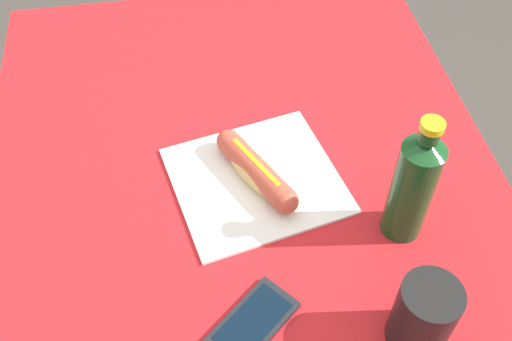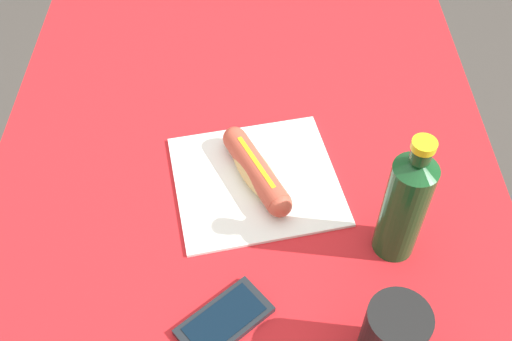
# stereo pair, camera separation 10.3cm
# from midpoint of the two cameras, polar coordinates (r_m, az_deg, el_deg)

# --- Properties ---
(dining_table) EXTENTS (1.23, 0.92, 0.77)m
(dining_table) POSITION_cam_midpoint_polar(r_m,az_deg,el_deg) (1.14, -3.43, -5.96)
(dining_table) COLOR brown
(dining_table) RESTS_ON ground
(paper_wrapper) EXTENTS (0.31, 0.33, 0.01)m
(paper_wrapper) POSITION_cam_midpoint_polar(r_m,az_deg,el_deg) (1.05, -2.80, -1.12)
(paper_wrapper) COLOR white
(paper_wrapper) RESTS_ON dining_table
(hot_dog) EXTENTS (0.19, 0.12, 0.05)m
(hot_dog) POSITION_cam_midpoint_polar(r_m,az_deg,el_deg) (1.03, -2.86, -0.18)
(hot_dog) COLOR #DBB26B
(hot_dog) RESTS_ON paper_wrapper
(cell_phone) EXTENTS (0.14, 0.15, 0.01)m
(cell_phone) POSITION_cam_midpoint_polar(r_m,az_deg,el_deg) (0.90, -3.67, -14.65)
(cell_phone) COLOR black
(cell_phone) RESTS_ON dining_table
(soda_bottle) EXTENTS (0.07, 0.07, 0.25)m
(soda_bottle) POSITION_cam_midpoint_polar(r_m,az_deg,el_deg) (0.92, 11.83, -1.63)
(soda_bottle) COLOR #14471E
(soda_bottle) RESTS_ON dining_table
(drinking_cup) EXTENTS (0.09, 0.09, 0.13)m
(drinking_cup) POSITION_cam_midpoint_polar(r_m,az_deg,el_deg) (0.86, 12.44, -13.73)
(drinking_cup) COLOR black
(drinking_cup) RESTS_ON dining_table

